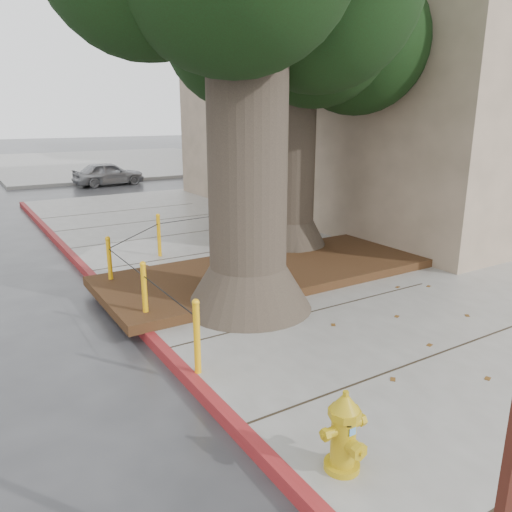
# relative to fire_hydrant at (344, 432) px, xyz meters

# --- Properties ---
(ground) EXTENTS (140.00, 140.00, 0.00)m
(ground) POSITION_rel_fire_hydrant_xyz_m (1.56, 1.00, -0.52)
(ground) COLOR #28282B
(ground) RESTS_ON ground
(sidewalk_main) EXTENTS (16.00, 26.00, 0.15)m
(sidewalk_main) POSITION_rel_fire_hydrant_xyz_m (7.56, 3.50, -0.45)
(sidewalk_main) COLOR slate
(sidewalk_main) RESTS_ON ground
(sidewalk_far) EXTENTS (16.00, 20.00, 0.15)m
(sidewalk_far) POSITION_rel_fire_hydrant_xyz_m (7.56, 31.00, -0.45)
(sidewalk_far) COLOR slate
(sidewalk_far) RESTS_ON ground
(curb_red) EXTENTS (0.14, 26.00, 0.16)m
(curb_red) POSITION_rel_fire_hydrant_xyz_m (-0.44, 3.50, -0.45)
(curb_red) COLOR maroon
(curb_red) RESTS_ON ground
(planter_bed) EXTENTS (6.40, 2.60, 0.16)m
(planter_bed) POSITION_rel_fire_hydrant_xyz_m (2.46, 4.90, -0.29)
(planter_bed) COLOR black
(planter_bed) RESTS_ON sidewalk_main
(building_corner) EXTENTS (12.00, 13.00, 10.00)m
(building_corner) POSITION_rel_fire_hydrant_xyz_m (11.56, 9.50, 4.48)
(building_corner) COLOR tan
(building_corner) RESTS_ON ground
(building_side_white) EXTENTS (10.00, 10.00, 9.00)m
(building_side_white) POSITION_rel_fire_hydrant_xyz_m (17.56, 27.00, 3.98)
(building_side_white) COLOR silver
(building_side_white) RESTS_ON ground
(building_side_grey) EXTENTS (12.00, 14.00, 12.00)m
(building_side_grey) POSITION_rel_fire_hydrant_xyz_m (23.56, 33.00, 5.48)
(building_side_grey) COLOR slate
(building_side_grey) RESTS_ON ground
(tree_far) EXTENTS (4.50, 3.80, 7.17)m
(tree_far) POSITION_rel_fire_hydrant_xyz_m (4.19, 6.32, 4.50)
(tree_far) COLOR #4C3F33
(tree_far) RESTS_ON sidewalk_main
(bollard_ring) EXTENTS (3.79, 5.39, 0.95)m
(bollard_ring) POSITION_rel_fire_hydrant_xyz_m (0.69, 5.38, 0.14)
(bollard_ring) COLOR #FBAF0D
(bollard_ring) RESTS_ON sidewalk_main
(fire_hydrant) EXTENTS (0.40, 0.35, 0.76)m
(fire_hydrant) POSITION_rel_fire_hydrant_xyz_m (0.00, 0.00, 0.00)
(fire_hydrant) COLOR gold
(fire_hydrant) RESTS_ON sidewalk_main
(car_silver) EXTENTS (3.18, 1.40, 1.06)m
(car_silver) POSITION_rel_fire_hydrant_xyz_m (3.74, 20.28, 0.01)
(car_silver) COLOR #939498
(car_silver) RESTS_ON ground
(car_red) EXTENTS (4.27, 1.81, 1.37)m
(car_red) POSITION_rel_fire_hydrant_xyz_m (12.95, 19.73, 0.16)
(car_red) COLOR maroon
(car_red) RESTS_ON ground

